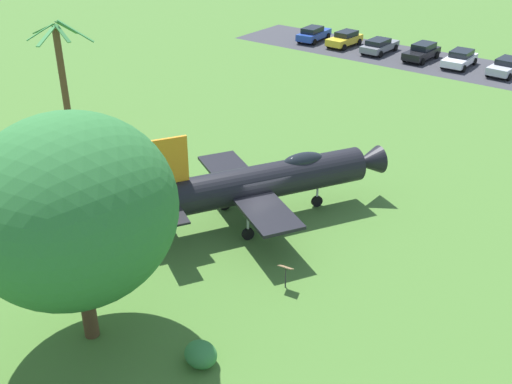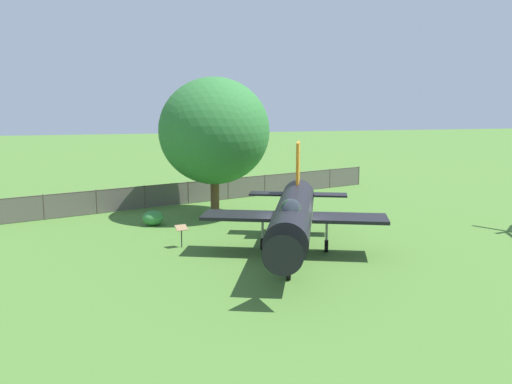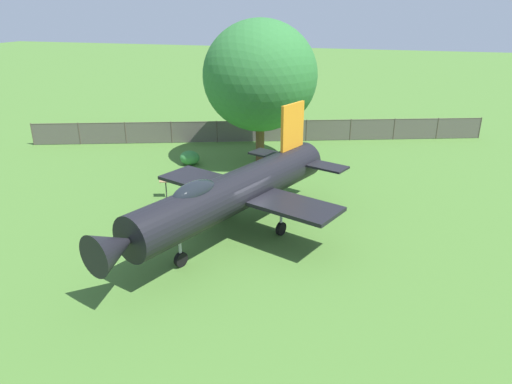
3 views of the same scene
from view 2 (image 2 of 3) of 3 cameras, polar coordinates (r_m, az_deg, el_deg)
name	(u,v)px [view 2 (image 2 of 3)]	position (r m, az deg, el deg)	size (l,w,h in m)	color
ground_plane	(293,257)	(27.27, 3.73, -6.53)	(200.00, 200.00, 0.00)	#47722D
display_jet	(293,216)	(26.40, 3.73, -2.39)	(9.02, 12.97, 5.15)	black
shade_tree	(214,131)	(36.10, -4.22, 6.12)	(6.99, 7.35, 8.82)	brown
perimeter_fence	(188,192)	(40.93, -6.82, 0.01)	(31.42, 11.29, 1.61)	#4C4238
shrub_near_fence	(153,218)	(34.31, -10.29, -2.58)	(1.27, 1.10, 0.90)	#387F3D
info_plaque	(181,231)	(28.99, -7.50, -3.89)	(0.69, 0.55, 1.14)	#333333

